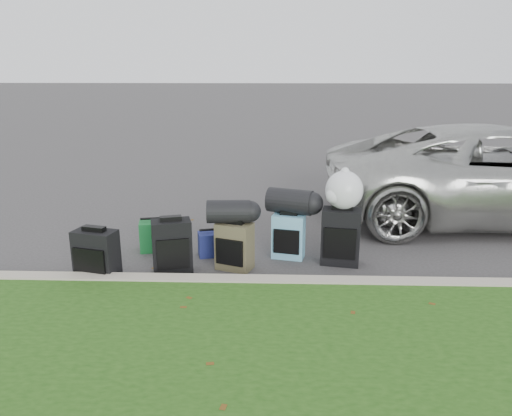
{
  "coord_description": "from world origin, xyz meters",
  "views": [
    {
      "loc": [
        0.1,
        -5.71,
        2.25
      ],
      "look_at": [
        -0.1,
        0.2,
        0.55
      ],
      "focal_mm": 35.0,
      "sensor_mm": 36.0,
      "label": 1
    }
  ],
  "objects_px": {
    "suv": "(503,174)",
    "tote_green": "(154,236)",
    "suitcase_olive": "(235,246)",
    "tote_navy": "(210,244)",
    "suitcase_large_black_right": "(341,237)",
    "suitcase_teal": "(288,236)",
    "suitcase_large_black_left": "(172,247)",
    "suitcase_small_black": "(97,256)"
  },
  "relations": [
    {
      "from": "suv",
      "to": "tote_navy",
      "type": "distance_m",
      "value": 4.46
    },
    {
      "from": "suitcase_teal",
      "to": "suitcase_large_black_right",
      "type": "xyz_separation_m",
      "value": [
        0.6,
        -0.17,
        0.06
      ]
    },
    {
      "from": "suitcase_teal",
      "to": "tote_green",
      "type": "relative_size",
      "value": 1.43
    },
    {
      "from": "tote_green",
      "to": "suitcase_teal",
      "type": "bearing_deg",
      "value": -17.06
    },
    {
      "from": "suitcase_olive",
      "to": "tote_green",
      "type": "relative_size",
      "value": 1.44
    },
    {
      "from": "suv",
      "to": "suitcase_teal",
      "type": "height_order",
      "value": "suv"
    },
    {
      "from": "tote_green",
      "to": "suv",
      "type": "bearing_deg",
      "value": 5.68
    },
    {
      "from": "suitcase_olive",
      "to": "suitcase_teal",
      "type": "distance_m",
      "value": 0.72
    },
    {
      "from": "suitcase_large_black_left",
      "to": "suitcase_large_black_right",
      "type": "height_order",
      "value": "suitcase_large_black_right"
    },
    {
      "from": "suv",
      "to": "suitcase_olive",
      "type": "bearing_deg",
      "value": 117.39
    },
    {
      "from": "suitcase_olive",
      "to": "suitcase_teal",
      "type": "bearing_deg",
      "value": 51.44
    },
    {
      "from": "suitcase_teal",
      "to": "tote_navy",
      "type": "relative_size",
      "value": 1.84
    },
    {
      "from": "suitcase_olive",
      "to": "suitcase_teal",
      "type": "xyz_separation_m",
      "value": [
        0.62,
        0.37,
        -0.0
      ]
    },
    {
      "from": "suv",
      "to": "suitcase_large_black_right",
      "type": "relative_size",
      "value": 7.73
    },
    {
      "from": "tote_green",
      "to": "suitcase_large_black_left",
      "type": "bearing_deg",
      "value": -72.44
    },
    {
      "from": "suv",
      "to": "suitcase_large_black_right",
      "type": "xyz_separation_m",
      "value": [
        -2.58,
        -1.78,
        -0.38
      ]
    },
    {
      "from": "suitcase_large_black_left",
      "to": "suitcase_teal",
      "type": "relative_size",
      "value": 1.14
    },
    {
      "from": "suitcase_teal",
      "to": "tote_green",
      "type": "bearing_deg",
      "value": -173.57
    },
    {
      "from": "suitcase_small_black",
      "to": "suitcase_teal",
      "type": "bearing_deg",
      "value": 34.24
    },
    {
      "from": "suitcase_olive",
      "to": "suitcase_large_black_right",
      "type": "height_order",
      "value": "suitcase_large_black_right"
    },
    {
      "from": "suitcase_small_black",
      "to": "tote_green",
      "type": "xyz_separation_m",
      "value": [
        0.39,
        0.94,
        -0.09
      ]
    },
    {
      "from": "tote_green",
      "to": "suitcase_small_black",
      "type": "bearing_deg",
      "value": -123.35
    },
    {
      "from": "suitcase_large_black_left",
      "to": "suitcase_teal",
      "type": "height_order",
      "value": "suitcase_large_black_left"
    },
    {
      "from": "tote_green",
      "to": "tote_navy",
      "type": "distance_m",
      "value": 0.75
    },
    {
      "from": "suitcase_olive",
      "to": "tote_green",
      "type": "distance_m",
      "value": 1.2
    },
    {
      "from": "suv",
      "to": "suitcase_small_black",
      "type": "xyz_separation_m",
      "value": [
        -5.26,
        -2.36,
        -0.43
      ]
    },
    {
      "from": "suitcase_olive",
      "to": "tote_navy",
      "type": "bearing_deg",
      "value": 150.97
    },
    {
      "from": "suitcase_small_black",
      "to": "suitcase_large_black_left",
      "type": "distance_m",
      "value": 0.8
    },
    {
      "from": "suitcase_teal",
      "to": "tote_navy",
      "type": "distance_m",
      "value": 0.96
    },
    {
      "from": "suv",
      "to": "suitcase_teal",
      "type": "relative_size",
      "value": 9.48
    },
    {
      "from": "suitcase_teal",
      "to": "tote_navy",
      "type": "bearing_deg",
      "value": -168.72
    },
    {
      "from": "suv",
      "to": "suitcase_large_black_right",
      "type": "height_order",
      "value": "suv"
    },
    {
      "from": "suitcase_small_black",
      "to": "suitcase_teal",
      "type": "distance_m",
      "value": 2.21
    },
    {
      "from": "suv",
      "to": "suitcase_large_black_left",
      "type": "xyz_separation_m",
      "value": [
        -4.49,
        -2.13,
        -0.4
      ]
    },
    {
      "from": "suv",
      "to": "suitcase_large_black_left",
      "type": "bearing_deg",
      "value": 115.28
    },
    {
      "from": "tote_navy",
      "to": "suitcase_olive",
      "type": "bearing_deg",
      "value": -63.91
    },
    {
      "from": "tote_navy",
      "to": "suitcase_large_black_right",
      "type": "bearing_deg",
      "value": -21.27
    },
    {
      "from": "suv",
      "to": "tote_green",
      "type": "relative_size",
      "value": 13.55
    },
    {
      "from": "tote_navy",
      "to": "suv",
      "type": "bearing_deg",
      "value": 6.88
    },
    {
      "from": "tote_navy",
      "to": "suitcase_teal",
      "type": "bearing_deg",
      "value": -15.69
    },
    {
      "from": "suv",
      "to": "suitcase_large_black_left",
      "type": "height_order",
      "value": "suv"
    },
    {
      "from": "suitcase_large_black_right",
      "to": "suv",
      "type": "bearing_deg",
      "value": 45.32
    }
  ]
}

